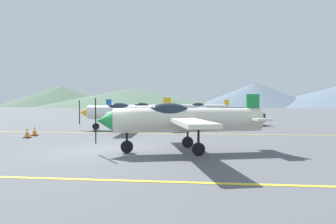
{
  "coord_description": "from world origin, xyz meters",
  "views": [
    {
      "loc": [
        4.11,
        -11.83,
        2.04
      ],
      "look_at": [
        1.34,
        14.0,
        1.2
      ],
      "focal_mm": 31.27,
      "sensor_mm": 36.0,
      "label": 1
    }
  ],
  "objects_px": {
    "airplane_far": "(137,109)",
    "traffic_cone_side": "(27,133)",
    "traffic_cone_front": "(35,131)",
    "airplane_near": "(182,119)",
    "airplane_mid": "(126,112)",
    "airplane_back": "(202,108)",
    "car_sedan": "(238,116)"
  },
  "relations": [
    {
      "from": "traffic_cone_front",
      "to": "traffic_cone_side",
      "type": "xyz_separation_m",
      "value": [
        0.19,
        -1.09,
        0.0
      ]
    },
    {
      "from": "airplane_back",
      "to": "airplane_mid",
      "type": "bearing_deg",
      "value": -109.55
    },
    {
      "from": "airplane_near",
      "to": "traffic_cone_side",
      "type": "distance_m",
      "value": 9.99
    },
    {
      "from": "traffic_cone_front",
      "to": "traffic_cone_side",
      "type": "relative_size",
      "value": 1.0
    },
    {
      "from": "airplane_near",
      "to": "airplane_back",
      "type": "height_order",
      "value": "same"
    },
    {
      "from": "airplane_near",
      "to": "traffic_cone_side",
      "type": "xyz_separation_m",
      "value": [
        -9.18,
        3.79,
        -1.06
      ]
    },
    {
      "from": "traffic_cone_front",
      "to": "airplane_far",
      "type": "bearing_deg",
      "value": 76.65
    },
    {
      "from": "airplane_far",
      "to": "traffic_cone_side",
      "type": "bearing_deg",
      "value": -101.72
    },
    {
      "from": "car_sedan",
      "to": "traffic_cone_front",
      "type": "distance_m",
      "value": 16.81
    },
    {
      "from": "traffic_cone_side",
      "to": "airplane_back",
      "type": "bearing_deg",
      "value": 64.72
    },
    {
      "from": "airplane_near",
      "to": "car_sedan",
      "type": "xyz_separation_m",
      "value": [
        4.18,
        14.81,
        -0.51
      ]
    },
    {
      "from": "airplane_mid",
      "to": "car_sedan",
      "type": "bearing_deg",
      "value": 32.34
    },
    {
      "from": "airplane_near",
      "to": "airplane_back",
      "type": "distance_m",
      "value": 25.57
    },
    {
      "from": "airplane_far",
      "to": "airplane_near",
      "type": "bearing_deg",
      "value": -72.37
    },
    {
      "from": "airplane_mid",
      "to": "traffic_cone_side",
      "type": "xyz_separation_m",
      "value": [
        -4.46,
        -5.38,
        -1.06
      ]
    },
    {
      "from": "airplane_back",
      "to": "traffic_cone_side",
      "type": "bearing_deg",
      "value": -115.28
    },
    {
      "from": "car_sedan",
      "to": "traffic_cone_side",
      "type": "distance_m",
      "value": 17.33
    },
    {
      "from": "airplane_mid",
      "to": "car_sedan",
      "type": "distance_m",
      "value": 10.55
    },
    {
      "from": "traffic_cone_front",
      "to": "traffic_cone_side",
      "type": "bearing_deg",
      "value": -79.92
    },
    {
      "from": "airplane_near",
      "to": "airplane_far",
      "type": "xyz_separation_m",
      "value": [
        -6.03,
        18.98,
        0.0
      ]
    },
    {
      "from": "airplane_near",
      "to": "traffic_cone_front",
      "type": "height_order",
      "value": "airplane_near"
    },
    {
      "from": "traffic_cone_front",
      "to": "traffic_cone_side",
      "type": "distance_m",
      "value": 1.11
    },
    {
      "from": "airplane_near",
      "to": "car_sedan",
      "type": "distance_m",
      "value": 15.4
    },
    {
      "from": "airplane_mid",
      "to": "traffic_cone_front",
      "type": "distance_m",
      "value": 6.42
    },
    {
      "from": "airplane_mid",
      "to": "traffic_cone_front",
      "type": "bearing_deg",
      "value": -137.3
    },
    {
      "from": "airplane_near",
      "to": "traffic_cone_side",
      "type": "height_order",
      "value": "airplane_near"
    },
    {
      "from": "airplane_near",
      "to": "airplane_far",
      "type": "height_order",
      "value": "same"
    },
    {
      "from": "airplane_far",
      "to": "airplane_back",
      "type": "height_order",
      "value": "same"
    },
    {
      "from": "airplane_far",
      "to": "traffic_cone_side",
      "type": "xyz_separation_m",
      "value": [
        -3.15,
        -15.19,
        -1.06
      ]
    },
    {
      "from": "airplane_far",
      "to": "traffic_cone_side",
      "type": "height_order",
      "value": "airplane_far"
    },
    {
      "from": "airplane_far",
      "to": "traffic_cone_front",
      "type": "relative_size",
      "value": 13.55
    },
    {
      "from": "car_sedan",
      "to": "airplane_mid",
      "type": "bearing_deg",
      "value": -147.66
    }
  ]
}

